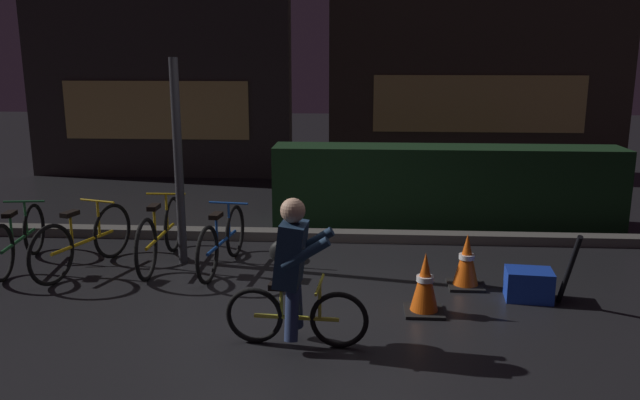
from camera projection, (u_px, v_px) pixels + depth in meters
name	position (u px, v px, depth m)	size (l,w,h in m)	color
ground_plane	(295.00, 305.00, 6.06)	(40.00, 40.00, 0.00)	black
sidewalk_curb	(313.00, 235.00, 8.18)	(12.00, 0.24, 0.12)	#56544F
hedge_row	(446.00, 186.00, 8.83)	(4.80, 0.70, 1.10)	black
storefront_left	(159.00, 80.00, 12.16)	(5.09, 0.54, 3.73)	#383330
storefront_right	(478.00, 66.00, 12.39)	(5.84, 0.54, 4.27)	#42382D
street_post	(178.00, 163.00, 7.05)	(0.10, 0.10, 2.32)	#2D2D33
parked_bike_leftmost	(19.00, 239.00, 7.08)	(0.46, 1.53, 0.71)	black
parked_bike_left_mid	(84.00, 241.00, 6.96)	(0.56, 1.56, 0.74)	black
parked_bike_center_left	(161.00, 235.00, 7.15)	(0.46, 1.69, 0.78)	black
parked_bike_center_right	(222.00, 241.00, 7.01)	(0.46, 1.53, 0.71)	black
traffic_cone_near	(425.00, 284.00, 5.82)	(0.36, 0.36, 0.58)	black
traffic_cone_far	(466.00, 261.00, 6.48)	(0.36, 0.36, 0.57)	black
blue_crate	(529.00, 285.00, 6.17)	(0.44, 0.32, 0.30)	#193DB7
cyclist	(293.00, 272.00, 5.12)	(1.19, 0.54, 1.25)	black
closed_umbrella	(569.00, 270.00, 5.86)	(0.05, 0.05, 0.85)	black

